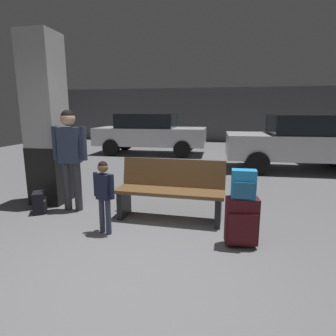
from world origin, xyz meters
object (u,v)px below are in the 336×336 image
object	(u,v)px
structural_pillar	(46,122)
suitcase	(242,221)
backpack_bright	(244,185)
parked_car_far	(150,133)
child	(104,190)
parked_car_near	(306,141)
adult	(70,150)
backpack_dark_floor	(39,203)
bench	(171,190)

from	to	relation	value
structural_pillar	suitcase	bearing A→B (deg)	-19.21
backpack_bright	parked_car_far	xyz separation A→B (m)	(-2.97, 7.11, 0.03)
backpack_bright	child	distance (m)	1.76
parked_car_near	adult	bearing A→B (deg)	-138.23
child	parked_car_far	xyz separation A→B (m)	(-1.21, 7.07, 0.20)
parked_car_far	child	bearing A→B (deg)	-80.26
backpack_dark_floor	parked_car_near	size ratio (longest dim) A/B	0.08
child	parked_car_far	size ratio (longest dim) A/B	0.24
suitcase	child	world-z (taller)	child
backpack_dark_floor	parked_car_far	distance (m)	6.58
backpack_bright	backpack_dark_floor	size ratio (longest dim) A/B	1.00
child	adult	world-z (taller)	adult
bench	parked_car_far	xyz separation A→B (m)	(-1.97, 6.38, 0.36)
child	adult	size ratio (longest dim) A/B	0.60
structural_pillar	backpack_bright	xyz separation A→B (m)	(3.25, -1.13, -0.66)
structural_pillar	bench	size ratio (longest dim) A/B	1.78
backpack_dark_floor	parked_car_near	xyz separation A→B (m)	(5.07, 4.33, 0.64)
adult	child	bearing A→B (deg)	-40.39
parked_car_far	parked_car_near	size ratio (longest dim) A/B	1.00
bench	adult	world-z (taller)	adult
child	parked_car_near	xyz separation A→B (m)	(3.71, 4.86, 0.20)
backpack_dark_floor	parked_car_near	distance (m)	6.70
structural_pillar	child	bearing A→B (deg)	-36.29
backpack_bright	parked_car_near	distance (m)	5.27
backpack_bright	backpack_dark_floor	bearing A→B (deg)	169.75
suitcase	adult	world-z (taller)	adult
backpack_dark_floor	bench	bearing A→B (deg)	4.60
child	parked_car_near	world-z (taller)	parked_car_near
structural_pillar	adult	size ratio (longest dim) A/B	1.77
backpack_bright	structural_pillar	bearing A→B (deg)	160.77
parked_car_far	backpack_dark_floor	bearing A→B (deg)	-91.23
structural_pillar	backpack_bright	bearing A→B (deg)	-19.23
backpack_bright	suitcase	bearing A→B (deg)	35.19
structural_pillar	backpack_dark_floor	xyz separation A→B (m)	(0.14, -0.57, -1.26)
suitcase	adult	xyz separation A→B (m)	(-2.64, 0.79, 0.68)
suitcase	parked_car_near	distance (m)	5.29
structural_pillar	suitcase	distance (m)	3.61
adult	parked_car_near	size ratio (longest dim) A/B	0.39
bench	child	world-z (taller)	child
parked_car_near	backpack_bright	bearing A→B (deg)	-111.82
parked_car_near	suitcase	bearing A→B (deg)	-111.81
bench	child	size ratio (longest dim) A/B	1.65
parked_car_near	backpack_dark_floor	bearing A→B (deg)	-139.46
structural_pillar	bench	xyz separation A→B (m)	(2.25, -0.40, -0.99)
suitcase	backpack_dark_floor	xyz separation A→B (m)	(-3.11, 0.56, -0.15)
parked_car_near	structural_pillar	bearing A→B (deg)	-144.14
structural_pillar	bench	distance (m)	2.49
parked_car_far	structural_pillar	bearing A→B (deg)	-92.68
structural_pillar	parked_car_near	xyz separation A→B (m)	(5.21, 3.76, -0.62)
child	backpack_dark_floor	distance (m)	1.52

